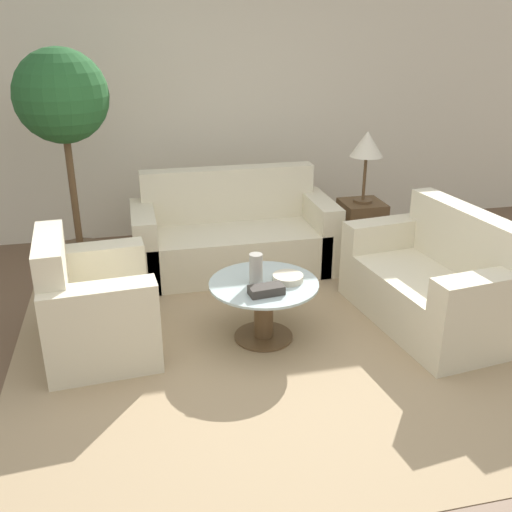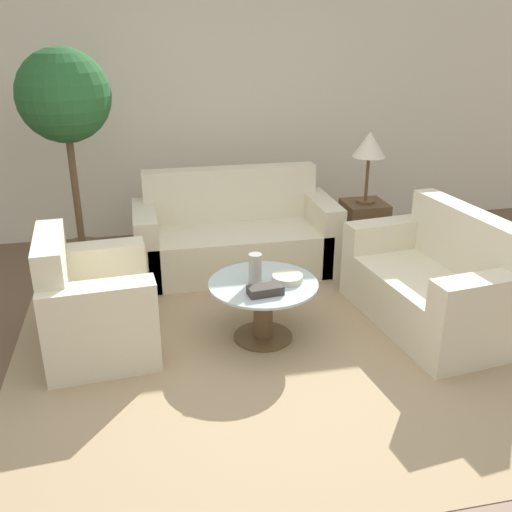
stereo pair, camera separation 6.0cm
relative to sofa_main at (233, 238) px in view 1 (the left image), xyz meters
The scene contains 13 objects.
ground_plane 1.98m from the sofa_main, 93.04° to the right, with size 14.00×14.00×0.00m, color brown.
wall_back 1.50m from the sofa_main, 95.34° to the left, with size 10.00×0.06×2.60m.
rug 1.37m from the sofa_main, 91.12° to the right, with size 3.53×3.51×0.01m.
sofa_main is the anchor object (origin of this frame).
armchair 1.73m from the sofa_main, 135.39° to the right, with size 0.79×0.97×0.87m.
loveseat 1.89m from the sofa_main, 46.11° to the right, with size 0.92×1.46×0.89m.
coffee_table 1.33m from the sofa_main, 91.12° to the right, with size 0.78×0.78×0.45m.
side_table 1.27m from the sofa_main, ahead, with size 0.39×0.39×0.55m.
table_lamp 1.50m from the sofa_main, ahead, with size 0.31×0.31×0.67m.
potted_plant 1.80m from the sofa_main, behind, with size 0.75×0.75×1.98m.
vase 1.37m from the sofa_main, 93.59° to the right, with size 0.09×0.09×0.22m.
bowl 1.37m from the sofa_main, 83.77° to the right, with size 0.22×0.22×0.05m.
book_stack 1.53m from the sofa_main, 92.00° to the right, with size 0.25×0.14×0.06m.
Camera 1 is at (-0.78, -2.92, 2.16)m, focal length 40.00 mm.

